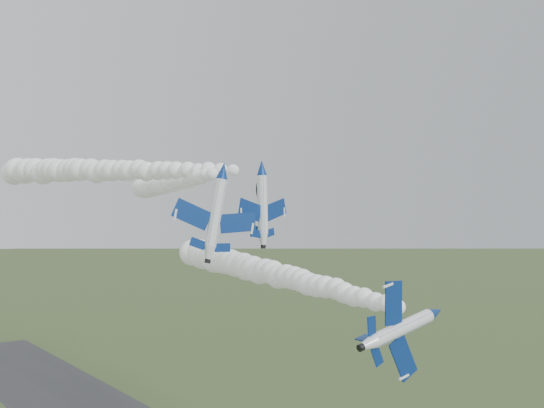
{
  "coord_description": "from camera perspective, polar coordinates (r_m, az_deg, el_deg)",
  "views": [
    {
      "loc": [
        -44.94,
        -51.06,
        37.99
      ],
      "look_at": [
        5.72,
        15.74,
        40.98
      ],
      "focal_mm": 40.0,
      "sensor_mm": 36.0,
      "label": 1
    }
  ],
  "objects": [
    {
      "name": "jet_pair_left",
      "position": [
        82.71,
        -4.61,
        3.18
      ],
      "size": [
        11.63,
        13.71,
        3.79
      ],
      "rotation": [
        0.0,
        0.17,
        -0.29
      ],
      "color": "white"
    },
    {
      "name": "jet_lead",
      "position": [
        67.14,
        15.19,
        -9.82
      ],
      "size": [
        3.81,
        12.26,
        9.88
      ],
      "rotation": [
        0.0,
        1.34,
        -0.05
      ],
      "color": "white"
    },
    {
      "name": "smoke_trail_jet_lead",
      "position": [
        92.82,
        -0.24,
        -6.48
      ],
      "size": [
        7.71,
        61.01,
        4.97
      ],
      "primitive_type": null,
      "rotation": [
        0.0,
        0.0,
        -0.05
      ],
      "color": "white"
    },
    {
      "name": "smoke_trail_jet_pair_left",
      "position": [
        120.06,
        -9.84,
        1.92
      ],
      "size": [
        24.52,
        67.73,
        4.72
      ],
      "primitive_type": null,
      "rotation": [
        0.0,
        0.0,
        -0.29
      ],
      "color": "white"
    },
    {
      "name": "jet_pair_right",
      "position": [
        87.58,
        -0.92,
        3.45
      ],
      "size": [
        10.8,
        12.6,
        3.15
      ],
      "rotation": [
        0.0,
        -0.03,
        0.26
      ],
      "color": "white"
    },
    {
      "name": "smoke_trail_jet_pair_right",
      "position": [
        118.35,
        -15.81,
        3.03
      ],
      "size": [
        24.5,
        74.01,
        5.55
      ],
      "primitive_type": null,
      "rotation": [
        0.0,
        0.0,
        0.26
      ],
      "color": "white"
    }
  ]
}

